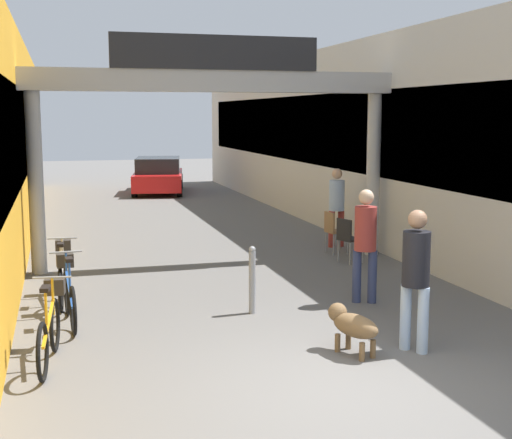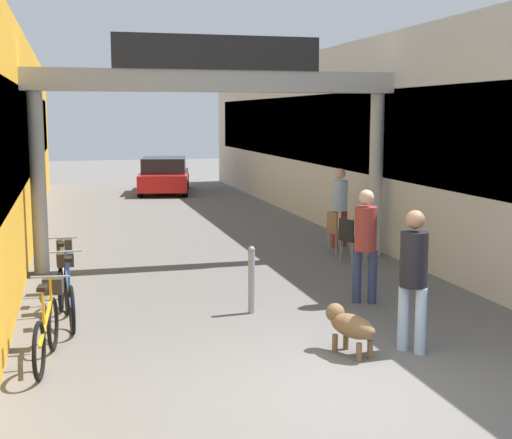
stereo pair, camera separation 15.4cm
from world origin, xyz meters
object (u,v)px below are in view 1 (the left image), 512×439
object	(u,v)px
dog_on_leash	(352,324)
bollard_post_metal	(252,279)
cafe_chair_wood_farther	(334,228)
pedestrian_with_dog	(416,271)
pedestrian_carrying_crate	(337,202)
bicycle_orange_nearest	(50,327)
bicycle_blue_second	(69,292)
pedestrian_companion	(365,238)
cafe_chair_black_nearer	(348,236)
parked_car_red	(158,176)
bicycle_silver_third	(63,274)

from	to	relation	value
dog_on_leash	bollard_post_metal	bearing A→B (deg)	108.88
bollard_post_metal	cafe_chair_wood_farther	distance (m)	4.87
pedestrian_with_dog	pedestrian_carrying_crate	size ratio (longest dim) A/B	1.02
bicycle_orange_nearest	bicycle_blue_second	distance (m)	1.65
bicycle_orange_nearest	pedestrian_carrying_crate	bearing A→B (deg)	45.02
pedestrian_carrying_crate	cafe_chair_wood_farther	distance (m)	0.93
pedestrian_companion	cafe_chair_black_nearer	bearing A→B (deg)	72.21
dog_on_leash	parked_car_red	xyz separation A→B (m)	(0.20, 18.85, 0.27)
bicycle_silver_third	cafe_chair_black_nearer	bearing A→B (deg)	15.79
pedestrian_carrying_crate	bicycle_orange_nearest	distance (m)	8.61
pedestrian_companion	bicycle_silver_third	world-z (taller)	pedestrian_companion
bollard_post_metal	bicycle_blue_second	bearing A→B (deg)	175.03
bicycle_blue_second	parked_car_red	distance (m)	16.93
parked_car_red	cafe_chair_wood_farther	bearing A→B (deg)	-81.38
pedestrian_companion	bicycle_orange_nearest	size ratio (longest dim) A/B	1.06
bollard_post_metal	pedestrian_with_dog	bearing A→B (deg)	-55.76
pedestrian_companion	bicycle_blue_second	size ratio (longest dim) A/B	1.05
bicycle_blue_second	parked_car_red	bearing A→B (deg)	77.97
bicycle_silver_third	bollard_post_metal	distance (m)	3.05
pedestrian_with_dog	pedestrian_companion	world-z (taller)	pedestrian_companion
pedestrian_companion	cafe_chair_black_nearer	xyz separation A→B (m)	(0.92, 2.86, -0.49)
bicycle_blue_second	parked_car_red	size ratio (longest dim) A/B	0.40
bicycle_orange_nearest	cafe_chair_black_nearer	distance (m)	7.13
pedestrian_carrying_crate	cafe_chair_black_nearer	xyz separation A→B (m)	(-0.44, -1.70, -0.46)
cafe_chair_wood_farther	bollard_post_metal	bearing A→B (deg)	-125.87
bicycle_blue_second	bicycle_silver_third	xyz separation A→B (m)	(-0.08, 1.20, 0.00)
bicycle_silver_third	bollard_post_metal	size ratio (longest dim) A/B	1.67
bicycle_silver_third	cafe_chair_black_nearer	world-z (taller)	bicycle_silver_third
bicycle_silver_third	parked_car_red	size ratio (longest dim) A/B	0.40
parked_car_red	pedestrian_with_dog	bearing A→B (deg)	-88.25
dog_on_leash	bicycle_blue_second	world-z (taller)	bicycle_blue_second
pedestrian_with_dog	cafe_chair_wood_farther	xyz separation A→B (m)	(1.37, 6.13, -0.48)
pedestrian_companion	parked_car_red	size ratio (longest dim) A/B	0.42
bicycle_blue_second	cafe_chair_black_nearer	size ratio (longest dim) A/B	1.90
pedestrian_with_dog	bollard_post_metal	distance (m)	2.69
cafe_chair_wood_farther	bicycle_blue_second	bearing A→B (deg)	-145.80
pedestrian_with_dog	parked_car_red	xyz separation A→B (m)	(-0.58, 18.97, -0.38)
pedestrian_companion	bicycle_orange_nearest	distance (m)	4.99
pedestrian_carrying_crate	pedestrian_with_dog	bearing A→B (deg)	-104.08
dog_on_leash	cafe_chair_wood_farther	bearing A→B (deg)	70.34
dog_on_leash	cafe_chair_black_nearer	distance (m)	5.45
bicycle_silver_third	bollard_post_metal	xyz separation A→B (m)	(2.70, -1.43, 0.08)
bicycle_orange_nearest	bollard_post_metal	size ratio (longest dim) A/B	1.66
bicycle_blue_second	bollard_post_metal	bearing A→B (deg)	-4.97
bollard_post_metal	parked_car_red	xyz separation A→B (m)	(0.91, 16.78, 0.13)
dog_on_leash	parked_car_red	distance (m)	18.85
bicycle_blue_second	pedestrian_with_dog	bearing A→B (deg)	-30.45
bicycle_silver_third	cafe_chair_black_nearer	xyz separation A→B (m)	(5.46, 1.54, 0.10)
bicycle_orange_nearest	bicycle_silver_third	world-z (taller)	same
pedestrian_carrying_crate	bicycle_blue_second	distance (m)	7.35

